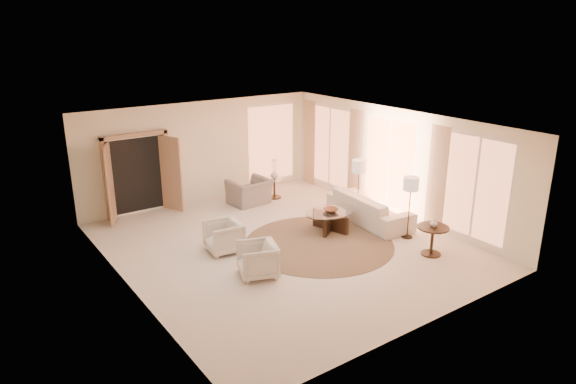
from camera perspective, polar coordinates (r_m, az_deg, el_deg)
room at (r=11.20m, az=-0.49°, el=0.56°), size 7.04×8.04×2.83m
windows_right at (r=13.47m, az=11.42°, el=3.02°), size 0.10×6.40×2.40m
window_back_corner at (r=15.62m, az=-1.84°, el=5.44°), size 1.70×0.10×2.40m
curtains_right at (r=14.06m, az=8.62°, el=3.60°), size 0.06×5.20×2.60m
french_doors at (r=13.78m, az=-16.24°, el=1.76°), size 1.95×0.66×2.16m
area_rug at (r=11.82m, az=3.44°, el=-5.71°), size 4.07×4.07×0.01m
sofa at (r=13.14m, az=9.02°, el=-1.76°), size 1.17×2.53×0.72m
armchair_left at (r=11.36m, az=-7.16°, el=-4.81°), size 0.78×0.82×0.76m
armchair_right at (r=10.24m, az=-3.41°, el=-7.36°), size 0.89×0.92×0.75m
accent_chair at (r=14.26m, az=-4.30°, el=0.48°), size 1.12×0.78×0.94m
coffee_table at (r=12.45m, az=4.74°, el=-2.97°), size 1.72×1.72×0.49m
end_table at (r=11.53m, az=15.76°, el=-4.68°), size 0.69×0.69×0.65m
side_table at (r=14.75m, az=-1.53°, el=0.69°), size 0.51×0.51×0.59m
floor_lamp_near at (r=13.16m, az=7.91°, el=2.58°), size 0.37×0.37×1.52m
floor_lamp_far at (r=12.02m, az=13.49°, el=0.58°), size 0.36×0.36×1.48m
bowl at (r=12.37m, az=4.76°, el=-2.01°), size 0.35×0.35×0.08m
end_vase at (r=11.42m, az=15.88°, el=-3.35°), size 0.21×0.21×0.17m
side_vase at (r=14.65m, az=-1.54°, el=1.98°), size 0.24×0.24×0.23m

